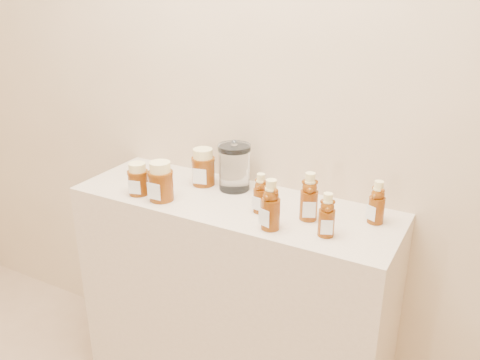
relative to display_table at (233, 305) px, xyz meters
The scene contains 11 objects.
wall_back 0.92m from the display_table, 90.00° to the left, with size 3.50×0.02×2.70m, color tan.
display_table is the anchor object (origin of this frame).
bear_bottle_back_left 0.54m from the display_table, 14.33° to the right, with size 0.05×0.05×0.16m, color #5C2607, non-canonical shape.
bear_bottle_back_mid 0.62m from the display_table, ahead, with size 0.06×0.06×0.19m, color #5C2607, non-canonical shape.
bear_bottle_back_right 0.73m from the display_table, ahead, with size 0.06×0.06×0.16m, color #5C2607, non-canonical shape.
bear_bottle_front_left 0.60m from the display_table, 31.16° to the right, with size 0.06×0.06×0.19m, color #5C2607, non-canonical shape.
bear_bottle_front_right 0.66m from the display_table, 12.83° to the right, with size 0.05×0.05×0.16m, color #5C2607, non-canonical shape.
honey_jar_left 0.62m from the display_table, 161.23° to the right, with size 0.08×0.08×0.12m, color #5C2607, non-canonical shape.
honey_jar_back 0.56m from the display_table, 155.15° to the left, with size 0.09×0.09×0.14m, color #5C2607, non-canonical shape.
honey_jar_front 0.58m from the display_table, 153.40° to the right, with size 0.09×0.09×0.14m, color #5C2607, non-canonical shape.
glass_canister 0.56m from the display_table, 115.57° to the left, with size 0.12×0.12×0.19m, color white, non-canonical shape.
Camera 1 is at (0.82, 0.11, 1.66)m, focal length 38.00 mm.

